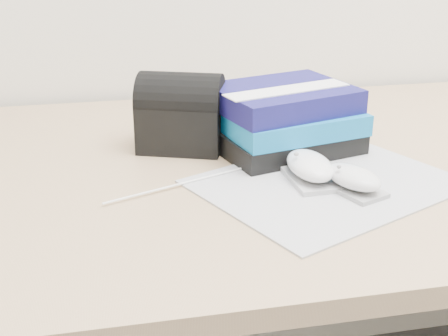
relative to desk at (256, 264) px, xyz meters
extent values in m
cube|color=tan|center=(0.00, -0.06, 0.22)|extent=(1.60, 0.80, 0.03)
cube|color=tan|center=(0.00, 0.32, -0.15)|extent=(1.52, 0.03, 0.35)
cube|color=#919199|center=(0.06, -0.18, 0.24)|extent=(0.44, 0.40, 0.00)
cube|color=#AFAFB2|center=(0.04, -0.17, 0.24)|extent=(0.06, 0.11, 0.01)
ellipsoid|color=white|center=(0.04, -0.17, 0.26)|extent=(0.07, 0.11, 0.03)
ellipsoid|color=#9C9B9E|center=(0.01, -0.17, 0.28)|extent=(0.01, 0.01, 0.01)
cube|color=#939396|center=(0.08, -0.21, 0.24)|extent=(0.09, 0.11, 0.01)
ellipsoid|color=white|center=(0.08, -0.21, 0.26)|extent=(0.09, 0.11, 0.03)
ellipsoid|color=gray|center=(0.06, -0.21, 0.28)|extent=(0.01, 0.01, 0.01)
cylinder|color=white|center=(-0.16, -0.14, 0.24)|extent=(0.23, 0.09, 0.00)
cube|color=black|center=(0.04, -0.02, 0.25)|extent=(0.26, 0.23, 0.04)
cube|color=#1072B4|center=(0.04, -0.03, 0.29)|extent=(0.25, 0.21, 0.03)
cube|color=#151358|center=(0.04, -0.02, 0.32)|extent=(0.25, 0.22, 0.04)
cube|color=white|center=(0.04, -0.04, 0.34)|extent=(0.22, 0.10, 0.00)
cube|color=black|center=(-0.13, 0.02, 0.27)|extent=(0.16, 0.14, 0.08)
cylinder|color=black|center=(-0.13, 0.02, 0.32)|extent=(0.16, 0.14, 0.10)
camera|label=1|loc=(-0.26, -0.97, 0.61)|focal=50.00mm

